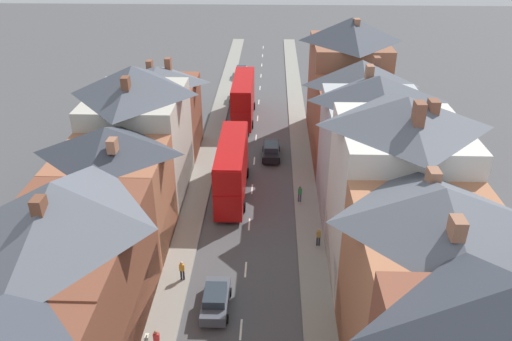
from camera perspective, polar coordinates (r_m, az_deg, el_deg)
name	(u,v)px	position (r m, az deg, el deg)	size (l,w,h in m)	color
pavement_left	(209,151)	(55.50, -5.40, 2.19)	(2.20, 104.00, 0.14)	gray
pavement_right	(301,153)	(55.17, 5.17, 2.04)	(2.20, 104.00, 0.14)	gray
centre_line_dashes	(254,161)	(53.34, -0.20, 1.12)	(0.14, 97.80, 0.01)	silver
terrace_row_left	(84,235)	(34.17, -19.05, -7.02)	(8.00, 54.59, 12.17)	brown
terrace_row_right	(390,194)	(36.34, 15.06, -2.63)	(8.00, 60.42, 14.24)	brown
double_decker_bus_lead	(243,98)	(63.15, -1.48, 8.30)	(2.74, 10.80, 5.30)	#B70F0F
double_decker_bus_mid_street	(232,167)	(46.01, -2.77, 0.35)	(2.74, 10.80, 5.30)	#B70F0F
car_parked_left_a	(241,72)	(80.33, -1.70, 11.20)	(1.90, 4.50, 1.70)	#B7BABF
car_mid_black	(237,95)	(70.08, -2.22, 8.58)	(1.90, 3.94, 1.59)	gray
car_parked_left_b	(216,300)	(34.65, -4.64, -14.48)	(1.90, 4.13, 1.65)	#4C515B
car_mid_white	(271,150)	(53.76, 1.75, 2.32)	(1.90, 4.55, 1.67)	black
pedestrian_near_right	(157,340)	(32.35, -11.29, -18.42)	(0.36, 0.22, 1.61)	gray
pedestrian_mid_left	(182,270)	(36.95, -8.46, -11.14)	(0.36, 0.22, 1.61)	#23232D
pedestrian_mid_right	(319,236)	(40.13, 7.17, -7.45)	(0.36, 0.22, 1.61)	#23232D
pedestrian_far_left	(300,193)	(45.57, 5.03, -2.60)	(0.36, 0.22, 1.61)	#3D4256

